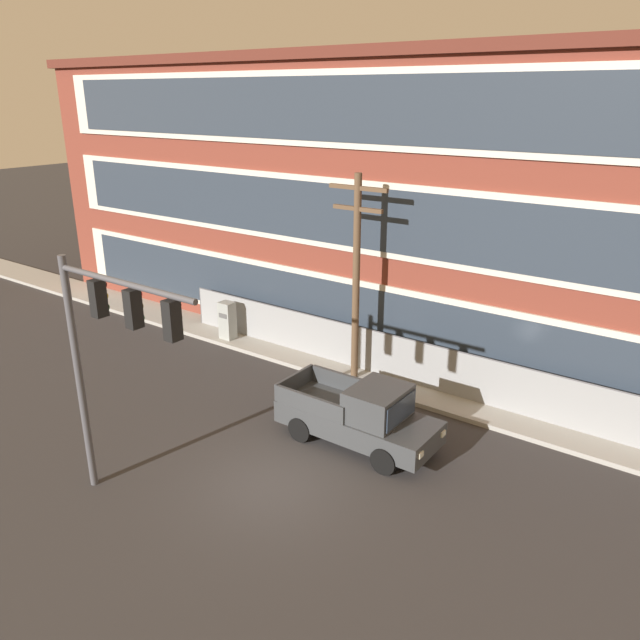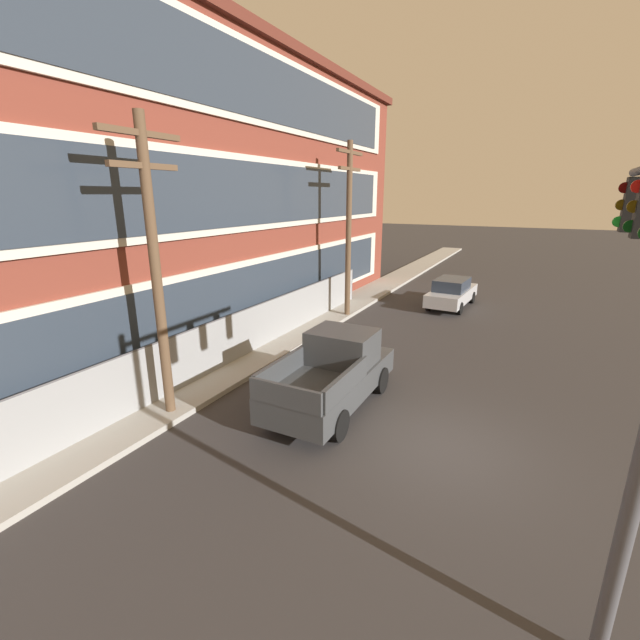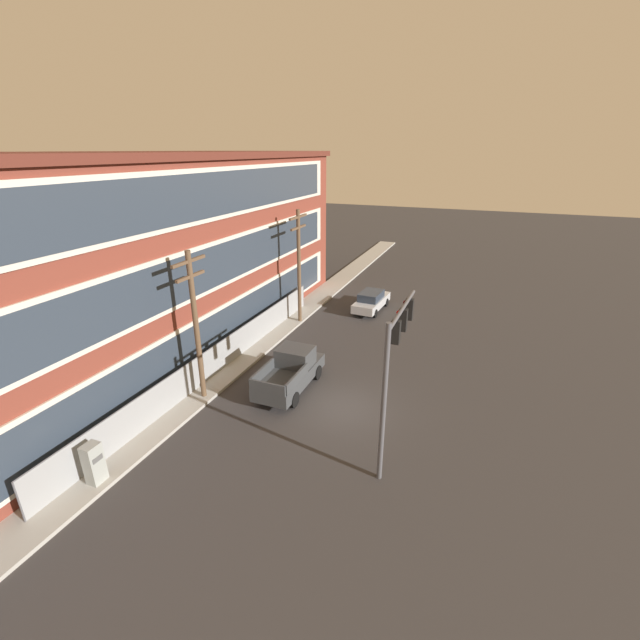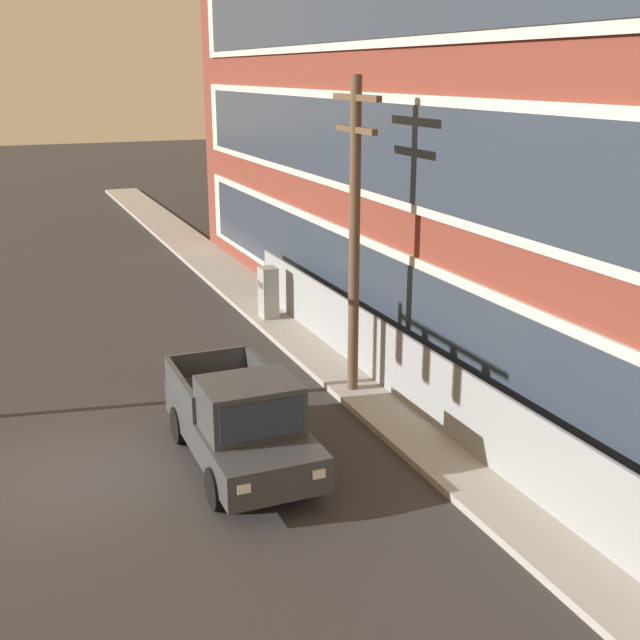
{
  "view_description": "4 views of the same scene",
  "coord_description": "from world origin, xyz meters",
  "px_view_note": "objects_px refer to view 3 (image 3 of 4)",
  "views": [
    {
      "loc": [
        9.61,
        -10.99,
        10.14
      ],
      "look_at": [
        -0.54,
        3.01,
        3.84
      ],
      "focal_mm": 35.0,
      "sensor_mm": 36.0,
      "label": 1
    },
    {
      "loc": [
        -9.23,
        -1.55,
        5.79
      ],
      "look_at": [
        3.08,
        4.85,
        1.72
      ],
      "focal_mm": 24.0,
      "sensor_mm": 36.0,
      "label": 2
    },
    {
      "loc": [
        -17.03,
        -5.59,
        11.82
      ],
      "look_at": [
        2.67,
        2.33,
        3.33
      ],
      "focal_mm": 24.0,
      "sensor_mm": 36.0,
      "label": 3
    },
    {
      "loc": [
        15.01,
        -0.97,
        7.69
      ],
      "look_at": [
        0.7,
        5.0,
        2.88
      ],
      "focal_mm": 45.0,
      "sensor_mm": 36.0,
      "label": 4
    }
  ],
  "objects_px": {
    "sedan_silver": "(371,301)",
    "traffic_signal_mast": "(395,354)",
    "electrical_cabinet": "(94,465)",
    "utility_pole_near_corner": "(196,321)",
    "utility_pole_midblock": "(299,262)",
    "pickup_truck_dark_grey": "(291,371)"
  },
  "relations": [
    {
      "from": "sedan_silver",
      "to": "traffic_signal_mast",
      "type": "bearing_deg",
      "value": -162.11
    },
    {
      "from": "traffic_signal_mast",
      "to": "electrical_cabinet",
      "type": "height_order",
      "value": "traffic_signal_mast"
    },
    {
      "from": "electrical_cabinet",
      "to": "sedan_silver",
      "type": "bearing_deg",
      "value": -11.46
    },
    {
      "from": "utility_pole_near_corner",
      "to": "utility_pole_midblock",
      "type": "relative_size",
      "value": 0.94
    },
    {
      "from": "pickup_truck_dark_grey",
      "to": "utility_pole_midblock",
      "type": "bearing_deg",
      "value": 21.53
    },
    {
      "from": "utility_pole_near_corner",
      "to": "utility_pole_midblock",
      "type": "xyz_separation_m",
      "value": [
        11.16,
        -0.3,
        0.3
      ]
    },
    {
      "from": "utility_pole_near_corner",
      "to": "electrical_cabinet",
      "type": "height_order",
      "value": "utility_pole_near_corner"
    },
    {
      "from": "electrical_cabinet",
      "to": "traffic_signal_mast",
      "type": "bearing_deg",
      "value": -59.63
    },
    {
      "from": "pickup_truck_dark_grey",
      "to": "sedan_silver",
      "type": "height_order",
      "value": "pickup_truck_dark_grey"
    },
    {
      "from": "traffic_signal_mast",
      "to": "sedan_silver",
      "type": "xyz_separation_m",
      "value": [
        16.42,
        5.3,
        -3.88
      ]
    },
    {
      "from": "sedan_silver",
      "to": "utility_pole_midblock",
      "type": "relative_size",
      "value": 0.57
    },
    {
      "from": "pickup_truck_dark_grey",
      "to": "utility_pole_midblock",
      "type": "height_order",
      "value": "utility_pole_midblock"
    },
    {
      "from": "electrical_cabinet",
      "to": "pickup_truck_dark_grey",
      "type": "bearing_deg",
      "value": -22.19
    },
    {
      "from": "sedan_silver",
      "to": "electrical_cabinet",
      "type": "xyz_separation_m",
      "value": [
        -22.15,
        4.49,
        0.1
      ]
    },
    {
      "from": "sedan_silver",
      "to": "electrical_cabinet",
      "type": "height_order",
      "value": "electrical_cabinet"
    },
    {
      "from": "pickup_truck_dark_grey",
      "to": "utility_pole_near_corner",
      "type": "bearing_deg",
      "value": 125.52
    },
    {
      "from": "pickup_truck_dark_grey",
      "to": "sedan_silver",
      "type": "bearing_deg",
      "value": -3.33
    },
    {
      "from": "sedan_silver",
      "to": "pickup_truck_dark_grey",
      "type": "bearing_deg",
      "value": 176.67
    },
    {
      "from": "pickup_truck_dark_grey",
      "to": "utility_pole_near_corner",
      "type": "xyz_separation_m",
      "value": [
        -2.62,
        3.67,
        3.27
      ]
    },
    {
      "from": "sedan_silver",
      "to": "utility_pole_near_corner",
      "type": "relative_size",
      "value": 0.6
    },
    {
      "from": "traffic_signal_mast",
      "to": "pickup_truck_dark_grey",
      "type": "height_order",
      "value": "traffic_signal_mast"
    },
    {
      "from": "sedan_silver",
      "to": "utility_pole_near_corner",
      "type": "xyz_separation_m",
      "value": [
        -15.61,
        4.43,
        3.44
      ]
    }
  ]
}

